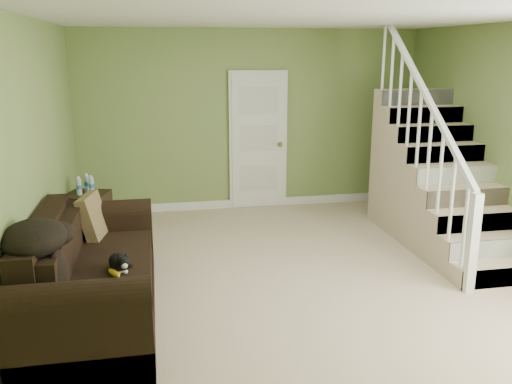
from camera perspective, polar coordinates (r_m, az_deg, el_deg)
name	(u,v)px	position (r m, az deg, el deg)	size (l,w,h in m)	color
floor	(298,278)	(5.71, 4.46, -9.03)	(5.00, 5.50, 0.01)	tan
ceiling	(304,16)	(5.24, 5.05, 17.98)	(5.00, 5.50, 0.01)	white
wall_back	(251,121)	(7.98, -0.54, 7.53)	(5.00, 0.04, 2.60)	#78904D
wall_front	(448,257)	(2.86, 19.53, -6.49)	(5.00, 0.04, 2.60)	#78904D
wall_left	(31,165)	(5.25, -22.61, 2.64)	(0.04, 5.50, 2.60)	#78904D
baseboard_back	(251,203)	(8.20, -0.48, -1.13)	(5.00, 0.04, 0.12)	white
baseboard_left	(48,292)	(5.62, -21.06, -9.80)	(0.04, 5.50, 0.12)	white
baseboard_right	(512,256)	(6.74, 25.32, -6.15)	(0.04, 5.50, 0.12)	white
door	(258,141)	(8.00, 0.23, 5.41)	(0.86, 0.12, 2.02)	white
staircase	(434,187)	(7.10, 18.21, 0.47)	(1.00, 2.51, 2.82)	tan
sofa	(89,281)	(5.00, -17.16, -8.90)	(1.00, 2.32, 0.92)	black
side_table	(88,215)	(7.11, -17.23, -2.31)	(0.58, 0.58, 0.81)	black
cat	(119,263)	(4.70, -14.25, -7.23)	(0.26, 0.42, 0.20)	black
banana	(114,273)	(4.64, -14.71, -8.27)	(0.05, 0.19, 0.05)	yellow
throw_pillow	(93,216)	(5.62, -16.80, -2.47)	(0.11, 0.44, 0.44)	#45321B
throw_blanket	(34,238)	(4.35, -22.37, -4.50)	(0.47, 0.61, 0.25)	black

